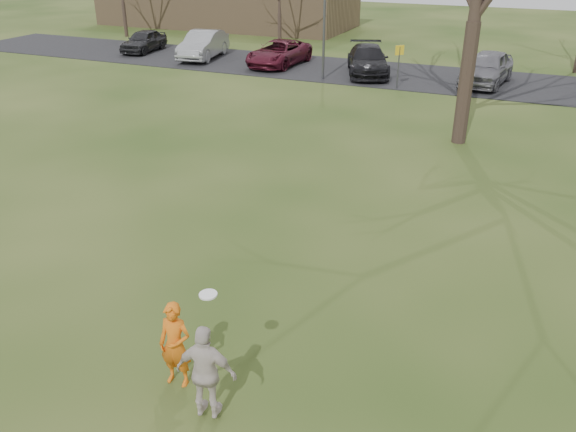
% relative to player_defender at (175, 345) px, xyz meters
% --- Properties ---
extents(ground, '(120.00, 120.00, 0.00)m').
position_rel_player_defender_xyz_m(ground, '(0.37, -0.18, -0.78)').
color(ground, '#1E380F').
rests_on(ground, ground).
extents(parking_strip, '(62.00, 6.50, 0.04)m').
position_rel_player_defender_xyz_m(parking_strip, '(0.37, 24.82, -0.76)').
color(parking_strip, black).
rests_on(parking_strip, ground).
extents(player_defender, '(0.59, 0.42, 1.55)m').
position_rel_player_defender_xyz_m(player_defender, '(0.00, 0.00, 0.00)').
color(player_defender, orange).
rests_on(player_defender, ground).
extents(car_0, '(1.98, 4.04, 1.33)m').
position_rel_player_defender_xyz_m(car_0, '(-18.69, 25.12, -0.07)').
color(car_0, '#262629').
rests_on(car_0, parking_strip).
extents(car_1, '(2.44, 4.99, 1.57)m').
position_rel_player_defender_xyz_m(car_1, '(-14.12, 24.72, 0.05)').
color(car_1, '#95969A').
rests_on(car_1, parking_strip).
extents(car_2, '(2.50, 4.99, 1.36)m').
position_rel_player_defender_xyz_m(car_2, '(-9.13, 24.61, -0.06)').
color(car_2, '#521323').
rests_on(car_2, parking_strip).
extents(car_3, '(3.62, 5.40, 1.45)m').
position_rel_player_defender_xyz_m(car_3, '(-3.86, 24.32, -0.01)').
color(car_3, black).
rests_on(car_3, parking_strip).
extents(car_4, '(2.48, 4.93, 1.61)m').
position_rel_player_defender_xyz_m(car_4, '(2.19, 24.40, 0.07)').
color(car_4, slate).
rests_on(car_4, parking_strip).
extents(catching_play, '(1.00, 0.64, 2.07)m').
position_rel_player_defender_xyz_m(catching_play, '(0.90, -0.52, 0.14)').
color(catching_play, beige).
rests_on(catching_play, ground).
extents(building, '(20.60, 8.50, 5.14)m').
position_rel_player_defender_xyz_m(building, '(-19.63, 37.82, 1.16)').
color(building, '#8C6D4C').
rests_on(building, ground).
extents(sign_yellow, '(0.35, 0.35, 2.08)m').
position_rel_player_defender_xyz_m(sign_yellow, '(-1.63, 21.82, 0.67)').
color(sign_yellow, '#47474C').
rests_on(sign_yellow, ground).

